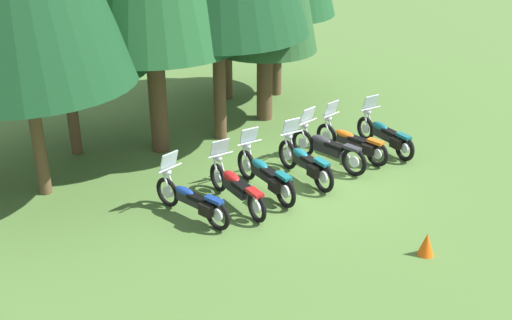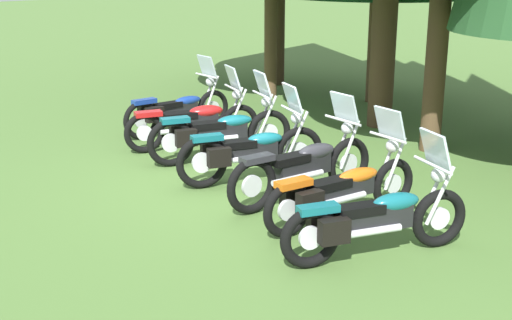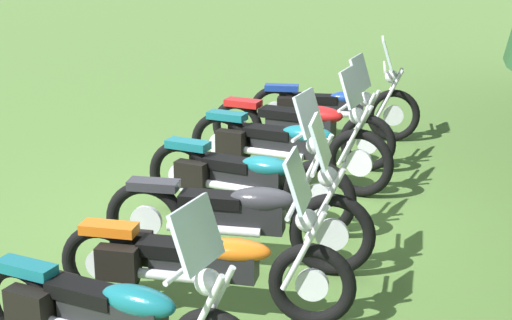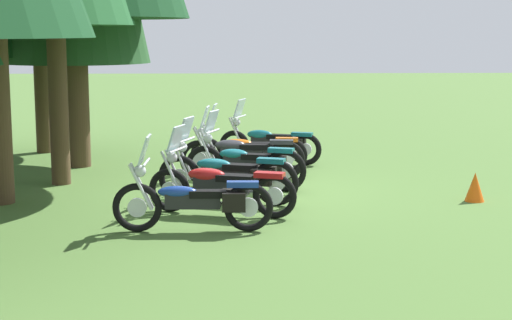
# 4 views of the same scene
# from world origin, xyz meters

# --- Properties ---
(ground_plane) EXTENTS (80.00, 80.00, 0.00)m
(ground_plane) POSITION_xyz_m (0.00, 0.00, 0.00)
(ground_plane) COLOR #4C7033
(motorcycle_0) EXTENTS (0.66, 2.24, 1.36)m
(motorcycle_0) POSITION_xyz_m (-2.94, 0.59, 0.45)
(motorcycle_0) COLOR black
(motorcycle_0) RESTS_ON ground_plane
(motorcycle_1) EXTENTS (0.93, 2.27, 1.35)m
(motorcycle_1) POSITION_xyz_m (-1.91, 0.27, 0.47)
(motorcycle_1) COLOR black
(motorcycle_1) RESTS_ON ground_plane
(motorcycle_2) EXTENTS (0.99, 2.31, 1.39)m
(motorcycle_2) POSITION_xyz_m (-1.03, 0.12, 0.48)
(motorcycle_2) COLOR black
(motorcycle_2) RESTS_ON ground_plane
(motorcycle_3) EXTENTS (0.95, 2.15, 1.38)m
(motorcycle_3) POSITION_xyz_m (0.10, -0.19, 0.47)
(motorcycle_3) COLOR black
(motorcycle_3) RESTS_ON ground_plane
(motorcycle_4) EXTENTS (0.69, 2.38, 1.38)m
(motorcycle_4) POSITION_xyz_m (1.13, -0.10, 0.48)
(motorcycle_4) COLOR black
(motorcycle_4) RESTS_ON ground_plane
(motorcycle_5) EXTENTS (0.70, 2.34, 1.34)m
(motorcycle_5) POSITION_xyz_m (1.99, -0.32, 0.44)
(motorcycle_5) COLOR black
(motorcycle_5) RESTS_ON ground_plane
(motorcycle_6) EXTENTS (1.00, 2.15, 1.35)m
(motorcycle_6) POSITION_xyz_m (2.90, -0.77, 0.45)
(motorcycle_6) COLOR black
(motorcycle_6) RESTS_ON ground_plane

